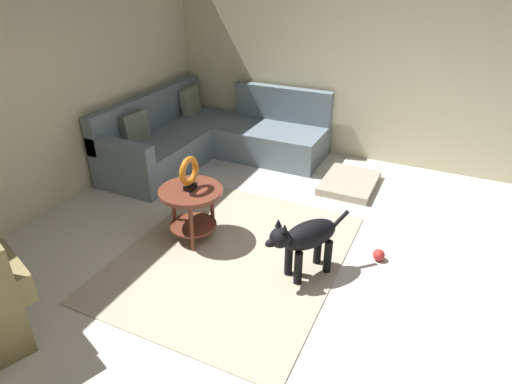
% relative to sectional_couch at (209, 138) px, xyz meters
% --- Properties ---
extents(ground_plane, '(6.00, 6.00, 0.10)m').
position_rel_sectional_couch_xyz_m(ground_plane, '(-1.99, -2.02, -0.34)').
color(ground_plane, silver).
extents(wall_back, '(6.00, 0.12, 2.70)m').
position_rel_sectional_couch_xyz_m(wall_back, '(-1.99, 0.92, 1.06)').
color(wall_back, beige).
rests_on(wall_back, ground_plane).
extents(wall_right, '(0.12, 6.00, 2.70)m').
position_rel_sectional_couch_xyz_m(wall_right, '(0.95, -2.02, 1.06)').
color(wall_right, beige).
rests_on(wall_right, ground_plane).
extents(area_rug, '(2.30, 1.90, 0.01)m').
position_rel_sectional_couch_xyz_m(area_rug, '(-1.84, -1.32, -0.28)').
color(area_rug, '#BCAD93').
rests_on(area_rug, ground_plane).
extents(sectional_couch, '(2.20, 2.25, 0.88)m').
position_rel_sectional_couch_xyz_m(sectional_couch, '(0.00, 0.00, 0.00)').
color(sectional_couch, slate).
rests_on(sectional_couch, ground_plane).
extents(side_table, '(0.60, 0.60, 0.54)m').
position_rel_sectional_couch_xyz_m(side_table, '(-1.73, -0.84, 0.13)').
color(side_table, brown).
rests_on(side_table, ground_plane).
extents(torus_sculpture, '(0.28, 0.08, 0.33)m').
position_rel_sectional_couch_xyz_m(torus_sculpture, '(-1.73, -0.84, 0.42)').
color(torus_sculpture, black).
rests_on(torus_sculpture, side_table).
extents(dog_bed_mat, '(0.80, 0.60, 0.09)m').
position_rel_sectional_couch_xyz_m(dog_bed_mat, '(-0.01, -1.94, -0.24)').
color(dog_bed_mat, '#B2A38E').
rests_on(dog_bed_mat, ground_plane).
extents(dog, '(0.73, 0.52, 0.63)m').
position_rel_sectional_couch_xyz_m(dog, '(-1.81, -2.00, 0.09)').
color(dog, black).
rests_on(dog, ground_plane).
extents(dog_toy_ball, '(0.11, 0.11, 0.11)m').
position_rel_sectional_couch_xyz_m(dog_toy_ball, '(-1.32, -2.55, -0.23)').
color(dog_toy_ball, red).
rests_on(dog_toy_ball, ground_plane).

